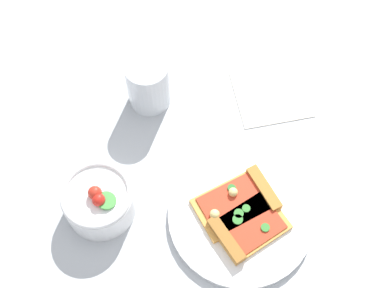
# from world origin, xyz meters

# --- Properties ---
(ground_plane) EXTENTS (2.40, 2.40, 0.00)m
(ground_plane) POSITION_xyz_m (0.00, 0.00, 0.00)
(ground_plane) COLOR #B2B7BC
(ground_plane) RESTS_ON ground
(plate) EXTENTS (0.25, 0.25, 0.01)m
(plate) POSITION_xyz_m (0.02, -0.03, 0.01)
(plate) COLOR white
(plate) RESTS_ON ground_plane
(pizza_slice_near) EXTENTS (0.16, 0.14, 0.02)m
(pizza_slice_near) POSITION_xyz_m (0.02, -0.01, 0.02)
(pizza_slice_near) COLOR gold
(pizza_slice_near) RESTS_ON plate
(pizza_slice_far) EXTENTS (0.15, 0.13, 0.02)m
(pizza_slice_far) POSITION_xyz_m (0.03, -0.06, 0.02)
(pizza_slice_far) COLOR gold
(pizza_slice_far) RESTS_ON plate
(salad_bowl) EXTENTS (0.12, 0.12, 0.09)m
(salad_bowl) POSITION_xyz_m (-0.22, -0.01, 0.04)
(salad_bowl) COLOR white
(salad_bowl) RESTS_ON ground_plane
(soda_glass) EXTENTS (0.08, 0.08, 0.11)m
(soda_glass) POSITION_xyz_m (-0.14, 0.22, 0.05)
(soda_glass) COLOR silver
(soda_glass) RESTS_ON ground_plane
(paper_napkin) EXTENTS (0.16, 0.16, 0.00)m
(paper_napkin) POSITION_xyz_m (0.10, 0.22, 0.00)
(paper_napkin) COLOR silver
(paper_napkin) RESTS_ON ground_plane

